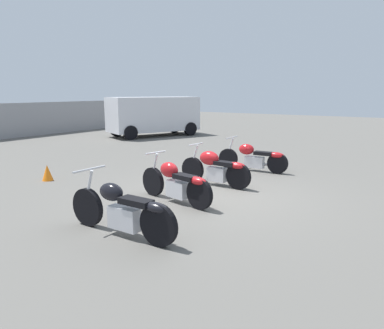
# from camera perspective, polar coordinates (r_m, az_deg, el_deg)

# --- Properties ---
(ground_plane) EXTENTS (60.00, 60.00, 0.00)m
(ground_plane) POSITION_cam_1_polar(r_m,az_deg,el_deg) (8.51, 3.04, -4.67)
(ground_plane) COLOR #5B5954
(motorcycle_slot_0) EXTENTS (0.69, 2.26, 1.04)m
(motorcycle_slot_0) POSITION_cam_1_polar(r_m,az_deg,el_deg) (6.15, -10.51, -6.84)
(motorcycle_slot_0) COLOR black
(motorcycle_slot_0) RESTS_ON ground_plane
(motorcycle_slot_1) EXTENTS (0.70, 2.06, 1.01)m
(motorcycle_slot_1) POSITION_cam_1_polar(r_m,az_deg,el_deg) (7.86, -2.43, -2.74)
(motorcycle_slot_1) COLOR black
(motorcycle_slot_1) RESTS_ON ground_plane
(motorcycle_slot_2) EXTENTS (0.58, 1.99, 1.01)m
(motorcycle_slot_2) POSITION_cam_1_polar(r_m,az_deg,el_deg) (9.29, 3.60, -0.49)
(motorcycle_slot_2) COLOR black
(motorcycle_slot_2) RESTS_ON ground_plane
(motorcycle_slot_3) EXTENTS (0.74, 2.15, 0.96)m
(motorcycle_slot_3) POSITION_cam_1_polar(r_m,az_deg,el_deg) (11.12, 9.39, 1.07)
(motorcycle_slot_3) COLOR black
(motorcycle_slot_3) RESTS_ON ground_plane
(parked_van) EXTENTS (4.99, 3.53, 2.02)m
(parked_van) POSITION_cam_1_polar(r_m,az_deg,el_deg) (19.78, -5.88, 7.61)
(parked_van) COLOR silver
(parked_van) RESTS_ON ground_plane
(traffic_cone_near) EXTENTS (0.29, 0.29, 0.42)m
(traffic_cone_near) POSITION_cam_1_polar(r_m,az_deg,el_deg) (10.54, -21.18, -1.17)
(traffic_cone_near) COLOR orange
(traffic_cone_near) RESTS_ON ground_plane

